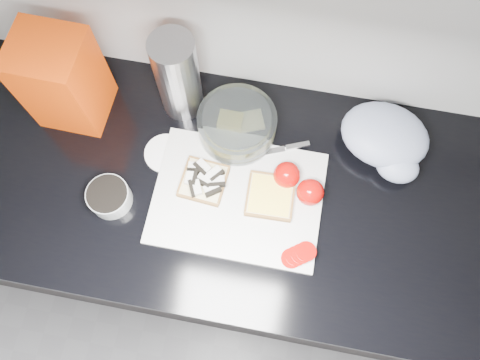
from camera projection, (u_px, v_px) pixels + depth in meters
name	position (u px, v px, depth m)	size (l,w,h in m)	color
base_cabinet	(229.00, 230.00, 1.58)	(3.50, 0.60, 0.86)	black
countertop	(225.00, 186.00, 1.16)	(3.50, 0.64, 0.04)	black
cutting_board	(238.00, 198.00, 1.12)	(0.40, 0.30, 0.01)	silver
bread_left	(204.00, 180.00, 1.12)	(0.12, 0.12, 0.03)	#C7BB8C
bread_right	(270.00, 196.00, 1.11)	(0.12, 0.12, 0.02)	#C7BB8C
tomato_slices	(299.00, 255.00, 1.06)	(0.08, 0.07, 0.02)	#AF0704
knife	(281.00, 149.00, 1.15)	(0.18, 0.09, 0.01)	#B5B4B9
seed_tub	(109.00, 196.00, 1.10)	(0.10, 0.10, 0.05)	#A1A6A6
tub_lid	(165.00, 153.00, 1.16)	(0.10, 0.10, 0.01)	white
glass_bowl	(237.00, 126.00, 1.15)	(0.19, 0.19, 0.08)	silver
bread_bag	(63.00, 80.00, 1.09)	(0.16, 0.15, 0.25)	#DA4303
steel_canister	(178.00, 77.00, 1.10)	(0.10, 0.10, 0.25)	#A6A6AA
grocery_bag	(386.00, 140.00, 1.13)	(0.24, 0.22, 0.09)	#939CB5
whole_tomatoes	(298.00, 183.00, 1.10)	(0.13, 0.10, 0.07)	#AF0704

